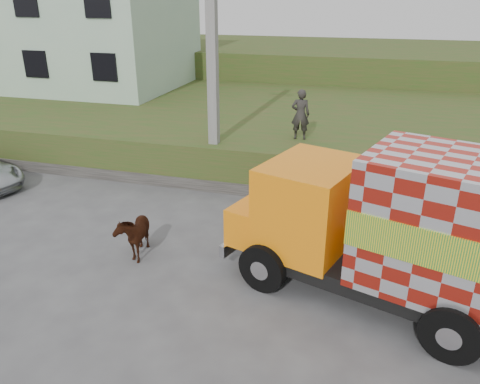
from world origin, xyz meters
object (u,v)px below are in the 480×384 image
(cargo_truck, at_px, (430,236))
(cow, at_px, (134,232))
(utility_pole, at_px, (213,63))
(pedestrian, at_px, (300,114))

(cargo_truck, distance_m, cow, 6.81)
(utility_pole, distance_m, pedestrian, 3.38)
(cargo_truck, bearing_deg, pedestrian, 136.70)
(pedestrian, bearing_deg, utility_pole, 17.74)
(cargo_truck, relative_size, pedestrian, 4.70)
(utility_pole, height_order, cargo_truck, utility_pole)
(cow, height_order, pedestrian, pedestrian)
(utility_pole, height_order, cow, utility_pole)
(utility_pole, relative_size, cow, 5.70)
(utility_pole, xyz_separation_m, cargo_truck, (6.22, -5.35, -2.34))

